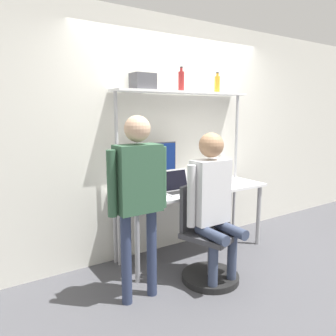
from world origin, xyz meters
name	(u,v)px	position (x,y,z in m)	size (l,w,h in m)	color
ground_plane	(210,263)	(0.00, 0.00, 0.00)	(12.00, 12.00, 0.00)	#4C4C51
wall_back	(175,136)	(0.00, 0.67, 1.35)	(8.00, 0.06, 2.70)	silver
desk	(192,195)	(0.00, 0.33, 0.69)	(1.82, 0.62, 0.78)	white
shelf_unit	(184,117)	(0.00, 0.50, 1.58)	(1.72, 0.26, 1.87)	white
monitor	(154,163)	(-0.41, 0.50, 1.08)	(0.58, 0.22, 0.53)	#333338
laptop	(177,186)	(-0.24, 0.29, 0.84)	(0.34, 0.24, 0.24)	#BCBCC1
cell_phone	(199,189)	(0.02, 0.23, 0.78)	(0.07, 0.15, 0.01)	black
office_chair	(207,251)	(-0.25, -0.25, 0.29)	(0.59, 0.59, 0.95)	black
person_seated	(213,195)	(-0.23, -0.29, 0.86)	(0.53, 0.48, 1.45)	#38425B
person_standing	(138,186)	(-0.97, -0.19, 1.02)	(0.55, 0.22, 1.61)	#2D3856
bottle_amber	(217,84)	(0.49, 0.50, 1.97)	(0.07, 0.07, 0.24)	gold
bottle_red	(181,81)	(-0.04, 0.50, 1.98)	(0.07, 0.07, 0.27)	maroon
storage_box	(143,81)	(-0.53, 0.50, 1.95)	(0.24, 0.19, 0.17)	#4C4C51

